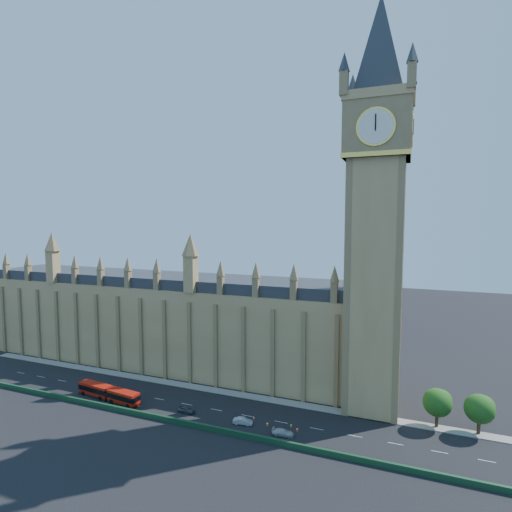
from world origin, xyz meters
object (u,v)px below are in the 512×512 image
(red_bus, at_px, (108,393))
(car_grey, at_px, (186,410))
(car_silver, at_px, (243,421))
(car_white, at_px, (283,433))

(red_bus, relative_size, car_grey, 4.54)
(red_bus, bearing_deg, car_silver, 7.90)
(car_grey, bearing_deg, car_white, -90.46)
(red_bus, xyz_separation_m, car_grey, (21.74, 0.98, -0.97))
(red_bus, height_order, car_silver, red_bus)
(car_grey, bearing_deg, red_bus, 95.61)
(car_silver, bearing_deg, red_bus, 84.10)
(car_white, bearing_deg, car_grey, 80.56)
(red_bus, distance_m, car_silver, 36.07)
(car_white, bearing_deg, red_bus, 83.46)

